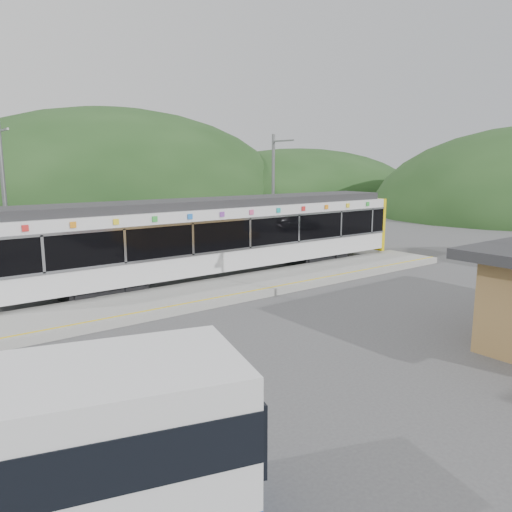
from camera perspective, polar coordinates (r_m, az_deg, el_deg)
ground at (r=18.36m, az=2.03°, el=-6.39°), size 120.00×120.00×0.00m
hills at (r=26.18m, az=5.15°, el=-1.35°), size 146.00×149.00×26.00m
platform at (r=20.88m, az=-3.74°, el=-3.91°), size 26.00×3.20×0.30m
yellow_line at (r=19.81m, az=-1.65°, el=-4.22°), size 26.00×0.10×0.01m
train at (r=23.71m, az=-3.79°, el=2.51°), size 20.44×3.01×3.74m
catenary_mast_west at (r=22.58m, az=-26.73°, el=5.09°), size 0.18×1.80×7.00m
catenary_mast_east at (r=28.69m, az=2.02°, el=7.07°), size 0.18×1.80×7.00m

